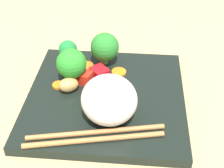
{
  "coord_description": "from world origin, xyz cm",
  "views": [
    {
      "loc": [
        41.06,
        6.86,
        36.34
      ],
      "look_at": [
        -0.29,
        0.99,
        3.58
      ],
      "focal_mm": 51.94,
      "sensor_mm": 36.0,
      "label": 1
    }
  ],
  "objects_px": {
    "broccoli_floret_2": "(68,50)",
    "rice_mound": "(109,100)",
    "square_plate": "(106,98)",
    "carrot_slice_2": "(92,90)",
    "chopstick_pair": "(96,136)"
  },
  "relations": [
    {
      "from": "broccoli_floret_2",
      "to": "rice_mound",
      "type": "bearing_deg",
      "value": 35.36
    },
    {
      "from": "rice_mound",
      "to": "square_plate",
      "type": "bearing_deg",
      "value": -165.84
    },
    {
      "from": "carrot_slice_2",
      "to": "square_plate",
      "type": "bearing_deg",
      "value": 83.89
    },
    {
      "from": "broccoli_floret_2",
      "to": "chopstick_pair",
      "type": "xyz_separation_m",
      "value": [
        0.18,
        0.08,
        -0.02
      ]
    },
    {
      "from": "rice_mound",
      "to": "carrot_slice_2",
      "type": "height_order",
      "value": "rice_mound"
    },
    {
      "from": "rice_mound",
      "to": "carrot_slice_2",
      "type": "distance_m",
      "value": 0.08
    },
    {
      "from": "carrot_slice_2",
      "to": "chopstick_pair",
      "type": "relative_size",
      "value": 0.12
    },
    {
      "from": "rice_mound",
      "to": "chopstick_pair",
      "type": "bearing_deg",
      "value": -16.5
    },
    {
      "from": "rice_mound",
      "to": "broccoli_floret_2",
      "type": "relative_size",
      "value": 1.83
    },
    {
      "from": "broccoli_floret_2",
      "to": "carrot_slice_2",
      "type": "relative_size",
      "value": 1.98
    },
    {
      "from": "carrot_slice_2",
      "to": "broccoli_floret_2",
      "type": "bearing_deg",
      "value": -143.37
    },
    {
      "from": "rice_mound",
      "to": "chopstick_pair",
      "type": "relative_size",
      "value": 0.42
    },
    {
      "from": "square_plate",
      "to": "chopstick_pair",
      "type": "height_order",
      "value": "chopstick_pair"
    },
    {
      "from": "rice_mound",
      "to": "carrot_slice_2",
      "type": "bearing_deg",
      "value": -146.45
    },
    {
      "from": "broccoli_floret_2",
      "to": "square_plate",
      "type": "bearing_deg",
      "value": 45.45
    }
  ]
}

